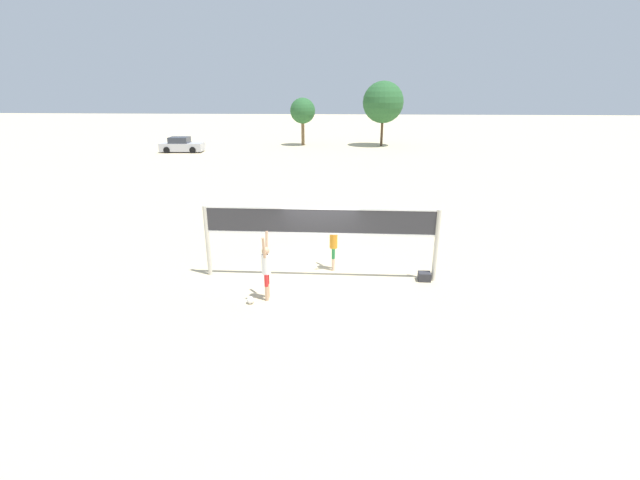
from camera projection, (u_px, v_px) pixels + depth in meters
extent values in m
plane|color=beige|center=(320.00, 277.00, 14.97)|extent=(200.00, 200.00, 0.00)
cylinder|color=beige|center=(207.00, 241.00, 14.78)|extent=(0.14, 0.14, 2.51)
cylinder|color=beige|center=(436.00, 246.00, 14.33)|extent=(0.14, 0.14, 2.51)
cube|color=#2D2D33|center=(320.00, 221.00, 14.29)|extent=(7.67, 0.02, 0.92)
cube|color=white|center=(320.00, 209.00, 14.14)|extent=(7.67, 0.03, 0.06)
cube|color=white|center=(320.00, 233.00, 14.43)|extent=(7.67, 0.03, 0.06)
cylinder|color=tan|center=(267.00, 293.00, 13.26)|extent=(0.11, 0.11, 0.48)
cylinder|color=red|center=(266.00, 280.00, 13.12)|extent=(0.12, 0.12, 0.39)
cylinder|color=tan|center=(268.00, 290.00, 13.45)|extent=(0.11, 0.11, 0.48)
cylinder|color=red|center=(267.00, 278.00, 13.31)|extent=(0.12, 0.12, 0.39)
cylinder|color=white|center=(266.00, 264.00, 13.04)|extent=(0.28, 0.28, 0.62)
sphere|color=tan|center=(266.00, 251.00, 12.90)|extent=(0.24, 0.24, 0.24)
cylinder|color=tan|center=(264.00, 248.00, 12.61)|extent=(0.08, 0.22, 0.69)
cylinder|color=tan|center=(267.00, 242.00, 13.06)|extent=(0.08, 0.22, 0.69)
cylinder|color=beige|center=(333.00, 262.00, 15.64)|extent=(0.11, 0.11, 0.46)
cylinder|color=#267F3F|center=(333.00, 252.00, 15.50)|extent=(0.12, 0.12, 0.38)
cylinder|color=beige|center=(333.00, 265.00, 15.45)|extent=(0.11, 0.11, 0.46)
cylinder|color=#267F3F|center=(333.00, 254.00, 15.31)|extent=(0.12, 0.12, 0.38)
cylinder|color=orange|center=(334.00, 240.00, 15.24)|extent=(0.28, 0.28, 0.60)
sphere|color=beige|center=(334.00, 229.00, 15.10)|extent=(0.23, 0.23, 0.23)
cylinder|color=beige|center=(334.00, 222.00, 15.27)|extent=(0.08, 0.22, 0.67)
cylinder|color=beige|center=(333.00, 226.00, 14.82)|extent=(0.08, 0.22, 0.67)
sphere|color=white|center=(250.00, 300.00, 13.11)|extent=(0.23, 0.23, 0.23)
cube|color=#2D2D33|center=(424.00, 276.00, 14.66)|extent=(0.41, 0.34, 0.30)
cube|color=#B7B7BC|center=(182.00, 147.00, 44.28)|extent=(4.39, 2.07, 0.81)
cube|color=#2D333D|center=(179.00, 140.00, 44.05)|extent=(2.02, 1.79, 0.60)
cylinder|color=black|center=(198.00, 148.00, 45.17)|extent=(0.65, 0.25, 0.64)
cylinder|color=black|center=(193.00, 150.00, 43.52)|extent=(0.65, 0.25, 0.64)
cylinder|color=black|center=(172.00, 148.00, 45.19)|extent=(0.65, 0.25, 0.64)
cylinder|color=black|center=(167.00, 150.00, 43.54)|extent=(0.65, 0.25, 0.64)
cylinder|color=brown|center=(303.00, 132.00, 49.30)|extent=(0.36, 0.36, 3.07)
sphere|color=#285B2D|center=(303.00, 111.00, 48.53)|extent=(2.85, 2.85, 2.85)
cylinder|color=#4C3823|center=(382.00, 130.00, 48.74)|extent=(0.28, 0.28, 3.54)
sphere|color=#285B2D|center=(383.00, 102.00, 47.72)|extent=(4.56, 4.56, 4.56)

